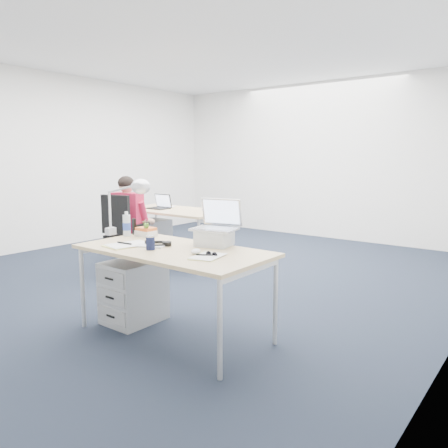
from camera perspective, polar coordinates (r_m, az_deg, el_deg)
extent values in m
plane|color=black|center=(5.48, -4.44, -6.76)|extent=(7.00, 7.00, 0.00)
cube|color=silver|center=(8.22, 12.15, 8.11)|extent=(6.00, 0.02, 2.80)
cube|color=silver|center=(7.62, -21.74, 7.66)|extent=(0.02, 7.00, 2.80)
cube|color=white|center=(5.45, -4.81, 22.94)|extent=(6.00, 7.00, 0.01)
cube|color=tan|center=(3.54, -6.63, -3.46)|extent=(1.60, 0.80, 0.03)
cylinder|color=#B7BABC|center=(3.98, -17.99, -7.91)|extent=(0.04, 0.04, 0.70)
cylinder|color=#B7BABC|center=(2.92, -0.54, -13.57)|extent=(0.04, 0.04, 0.70)
cylinder|color=#B7BABC|center=(4.39, -10.42, -6.06)|extent=(0.04, 0.04, 0.70)
cylinder|color=#B7BABC|center=(3.47, 6.73, -10.00)|extent=(0.04, 0.04, 0.70)
cube|color=tan|center=(6.19, -6.46, 1.76)|extent=(1.60, 0.80, 0.03)
cylinder|color=#B7BABC|center=(6.56, -13.26, -1.26)|extent=(0.04, 0.04, 0.70)
cylinder|color=#B7BABC|center=(5.49, -3.29, -2.94)|extent=(0.04, 0.04, 0.70)
cylinder|color=#B7BABC|center=(7.01, -8.83, -0.49)|extent=(0.04, 0.04, 0.70)
cylinder|color=#B7BABC|center=(6.03, 1.06, -1.88)|extent=(0.04, 0.04, 0.70)
cylinder|color=black|center=(5.79, -12.46, -3.61)|extent=(0.04, 0.04, 0.39)
cube|color=black|center=(5.75, -12.52, -1.62)|extent=(0.51, 0.51, 0.07)
cube|color=black|center=(5.54, -13.98, 1.19)|extent=(0.41, 0.13, 0.49)
cube|color=#AA1835|center=(5.71, -12.50, 1.40)|extent=(0.42, 0.30, 0.52)
sphere|color=tan|center=(5.68, -12.62, 5.02)|extent=(0.20, 0.20, 0.20)
cube|color=#A4A8AA|center=(4.02, -11.69, -8.60)|extent=(0.40, 0.50, 0.55)
cube|color=#A4A8AA|center=(6.50, -9.51, -1.89)|extent=(0.40, 0.50, 0.55)
cube|color=white|center=(3.64, -9.72, -2.85)|extent=(0.27, 0.19, 0.01)
ellipsoid|color=white|center=(3.33, -3.71, -3.60)|extent=(0.10, 0.12, 0.04)
cylinder|color=#13193B|center=(3.51, -9.59, -2.41)|extent=(0.07, 0.07, 0.12)
cylinder|color=silver|center=(4.17, -12.60, 0.03)|extent=(0.09, 0.09, 0.23)
cube|color=silver|center=(4.13, -10.15, -1.01)|extent=(0.22, 0.19, 0.08)
cube|color=black|center=(4.23, -11.66, -0.34)|extent=(0.05, 0.04, 0.15)
cube|color=#EBEE89|center=(3.73, -12.65, -2.67)|extent=(0.30, 0.37, 0.01)
cube|color=#EBEE89|center=(3.23, -2.32, -4.25)|extent=(0.25, 0.31, 0.01)
cylinder|color=white|center=(6.02, -2.64, 2.24)|extent=(0.07, 0.07, 0.10)
cube|color=white|center=(6.47, -7.56, 2.20)|extent=(0.30, 0.33, 0.01)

